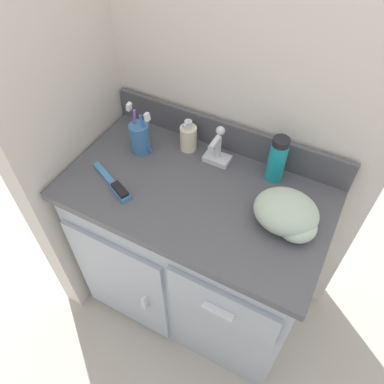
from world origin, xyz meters
TOP-DOWN VIEW (x-y plane):
  - ground_plane at (0.00, 0.00)m, footprint 6.00×6.00m
  - wall_back at (0.00, 0.29)m, footprint 1.05×0.08m
  - wall_left at (-0.48, 0.00)m, footprint 0.08×0.57m
  - vanity at (-0.00, -0.00)m, footprint 0.87×0.50m
  - backsplash at (0.00, 0.23)m, footprint 0.87×0.02m
  - sink_faucet at (0.00, 0.16)m, footprint 0.09×0.09m
  - toothbrush_cup at (-0.26, 0.08)m, footprint 0.09×0.07m
  - soap_dispenser at (-0.12, 0.17)m, footprint 0.06×0.06m
  - shaving_cream_can at (0.20, 0.17)m, footprint 0.06×0.06m
  - hairbrush at (-0.23, -0.11)m, footprint 0.20×0.11m
  - hand_towel at (0.30, 0.01)m, footprint 0.20×0.17m

SIDE VIEW (x-z plane):
  - ground_plane at x=0.00m, z-range 0.00..0.00m
  - vanity at x=0.00m, z-range 0.02..0.77m
  - hairbrush at x=-0.23m, z-range 0.74..0.77m
  - hand_towel at x=0.30m, z-range 0.74..0.85m
  - sink_faucet at x=0.00m, z-range 0.73..0.87m
  - soap_dispenser at x=-0.12m, z-range 0.74..0.86m
  - backsplash at x=0.00m, z-range 0.75..0.86m
  - toothbrush_cup at x=-0.26m, z-range 0.72..0.90m
  - shaving_cream_can at x=0.20m, z-range 0.75..0.91m
  - wall_back at x=0.00m, z-range 0.00..2.20m
  - wall_left at x=-0.48m, z-range 0.00..2.20m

